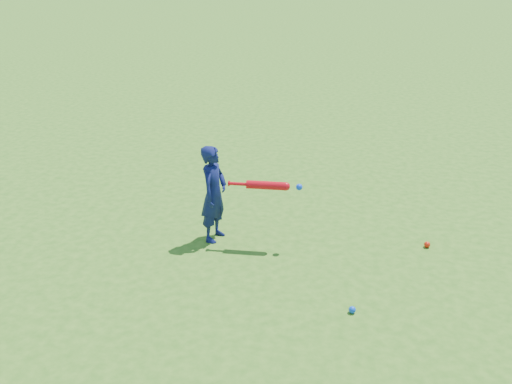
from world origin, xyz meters
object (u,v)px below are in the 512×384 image
ground_ball_red (427,245)px  ground_ball_blue (352,310)px  bat_swing (270,186)px  child (214,194)px

ground_ball_red → ground_ball_blue: size_ratio=1.05×
ground_ball_red → bat_swing: bat_swing is taller
ground_ball_red → bat_swing: size_ratio=0.09×
child → ground_ball_red: 2.57m
ground_ball_red → ground_ball_blue: 1.70m
child → ground_ball_blue: size_ratio=16.85×
ground_ball_red → ground_ball_blue: (-0.80, -1.50, -0.00)m
child → ground_ball_blue: (1.70, -1.23, -0.55)m
child → bat_swing: (0.67, -0.01, 0.16)m
bat_swing → ground_ball_red: bearing=5.2°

